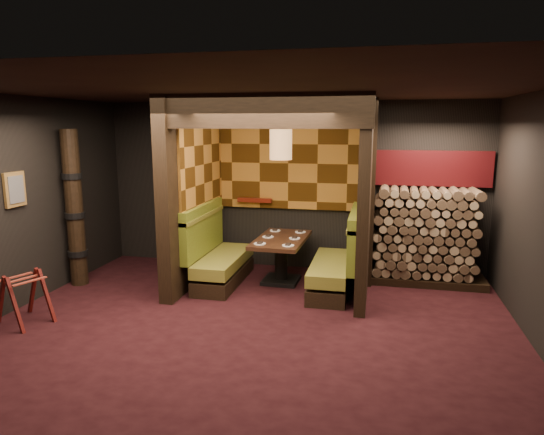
% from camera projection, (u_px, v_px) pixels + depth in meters
% --- Properties ---
extents(floor, '(6.50, 5.50, 0.02)m').
position_uv_depth(floor, '(249.00, 330.00, 5.92)').
color(floor, black).
rests_on(floor, ground).
extents(ceiling, '(6.50, 5.50, 0.02)m').
position_uv_depth(ceiling, '(247.00, 88.00, 5.38)').
color(ceiling, black).
rests_on(ceiling, ground).
extents(wall_back, '(6.50, 0.02, 2.85)m').
position_uv_depth(wall_back, '(290.00, 186.00, 8.30)').
color(wall_back, black).
rests_on(wall_back, ground).
extents(wall_front, '(6.50, 0.02, 2.85)m').
position_uv_depth(wall_front, '(131.00, 294.00, 3.01)').
color(wall_front, black).
rests_on(wall_front, ground).
extents(wall_left, '(0.02, 5.50, 2.85)m').
position_uv_depth(wall_left, '(8.00, 205.00, 6.34)').
color(wall_left, black).
rests_on(wall_left, ground).
extents(partition_left, '(0.20, 2.20, 2.85)m').
position_uv_depth(partition_left, '(192.00, 192.00, 7.52)').
color(partition_left, black).
rests_on(partition_left, floor).
extents(partition_right, '(0.15, 2.10, 2.85)m').
position_uv_depth(partition_right, '(366.00, 197.00, 7.01)').
color(partition_right, black).
rests_on(partition_right, floor).
extents(header_beam, '(2.85, 0.18, 0.44)m').
position_uv_depth(header_beam, '(260.00, 111.00, 6.10)').
color(header_beam, black).
rests_on(header_beam, partition_left).
extents(tapa_back_panel, '(2.40, 0.06, 1.55)m').
position_uv_depth(tapa_back_panel, '(289.00, 163.00, 8.18)').
color(tapa_back_panel, '#AB6E26').
rests_on(tapa_back_panel, wall_back).
extents(tapa_side_panel, '(0.04, 1.85, 1.45)m').
position_uv_depth(tapa_side_panel, '(203.00, 164.00, 7.58)').
color(tapa_side_panel, '#AB6E26').
rests_on(tapa_side_panel, partition_left).
extents(lacquer_shelf, '(0.60, 0.12, 0.07)m').
position_uv_depth(lacquer_shelf, '(255.00, 200.00, 8.37)').
color(lacquer_shelf, '#5C160B').
rests_on(lacquer_shelf, wall_back).
extents(booth_bench_left, '(0.68, 1.60, 1.14)m').
position_uv_depth(booth_bench_left, '(217.00, 258.00, 7.63)').
color(booth_bench_left, black).
rests_on(booth_bench_left, floor).
extents(booth_bench_right, '(0.68, 1.60, 1.14)m').
position_uv_depth(booth_bench_right, '(338.00, 265.00, 7.23)').
color(booth_bench_right, black).
rests_on(booth_bench_right, floor).
extents(dining_table, '(0.79, 1.39, 0.72)m').
position_uv_depth(dining_table, '(281.00, 252.00, 7.61)').
color(dining_table, black).
rests_on(dining_table, floor).
extents(place_settings, '(0.64, 1.13, 0.03)m').
position_uv_depth(place_settings, '(281.00, 237.00, 7.57)').
color(place_settings, white).
rests_on(place_settings, dining_table).
extents(pendant_lamp, '(0.34, 0.34, 0.91)m').
position_uv_depth(pendant_lamp, '(281.00, 144.00, 7.25)').
color(pendant_lamp, '#AF7B48').
rests_on(pendant_lamp, ceiling).
extents(framed_picture, '(0.05, 0.36, 0.46)m').
position_uv_depth(framed_picture, '(15.00, 189.00, 6.39)').
color(framed_picture, olive).
rests_on(framed_picture, wall_left).
extents(luggage_rack, '(0.76, 0.65, 0.70)m').
position_uv_depth(luggage_rack, '(24.00, 296.00, 6.07)').
color(luggage_rack, '#490D0A').
rests_on(luggage_rack, floor).
extents(totem_column, '(0.31, 0.31, 2.40)m').
position_uv_depth(totem_column, '(74.00, 209.00, 7.40)').
color(totem_column, black).
rests_on(totem_column, floor).
extents(firewood_stack, '(1.73, 0.70, 1.50)m').
position_uv_depth(firewood_stack, '(429.00, 236.00, 7.55)').
color(firewood_stack, black).
rests_on(firewood_stack, floor).
extents(mosaic_header, '(1.83, 0.10, 0.56)m').
position_uv_depth(mosaic_header, '(431.00, 168.00, 7.67)').
color(mosaic_header, maroon).
rests_on(mosaic_header, wall_back).
extents(bay_front_post, '(0.08, 0.08, 2.85)m').
position_uv_depth(bay_front_post, '(372.00, 195.00, 7.24)').
color(bay_front_post, black).
rests_on(bay_front_post, floor).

